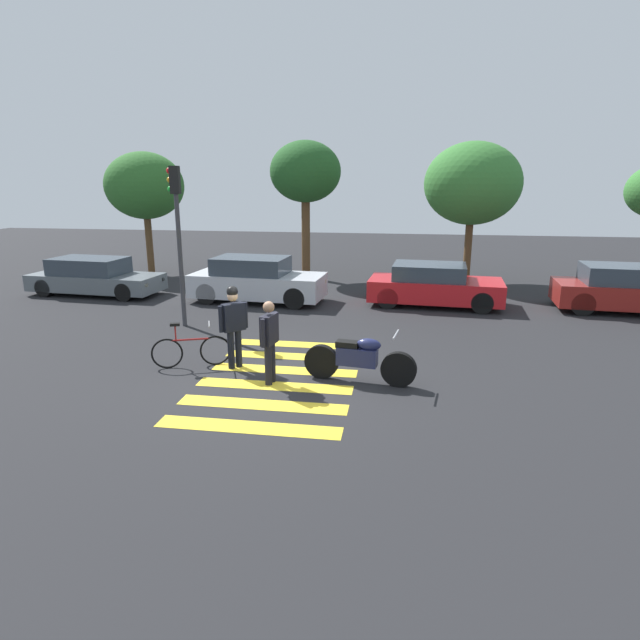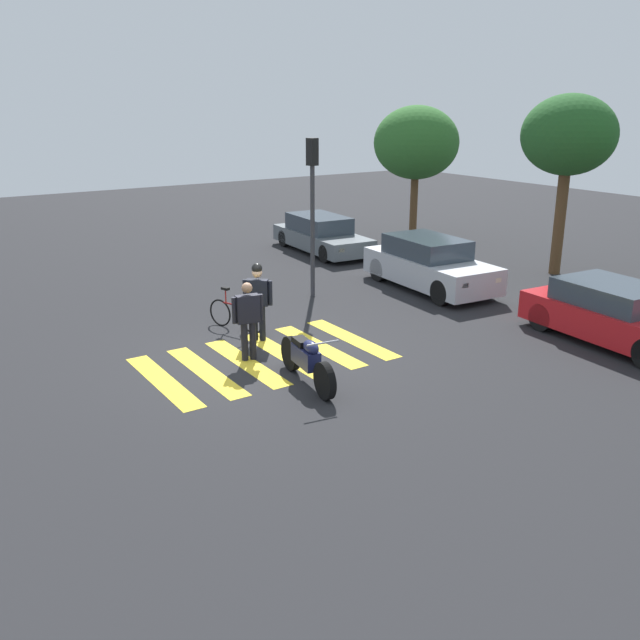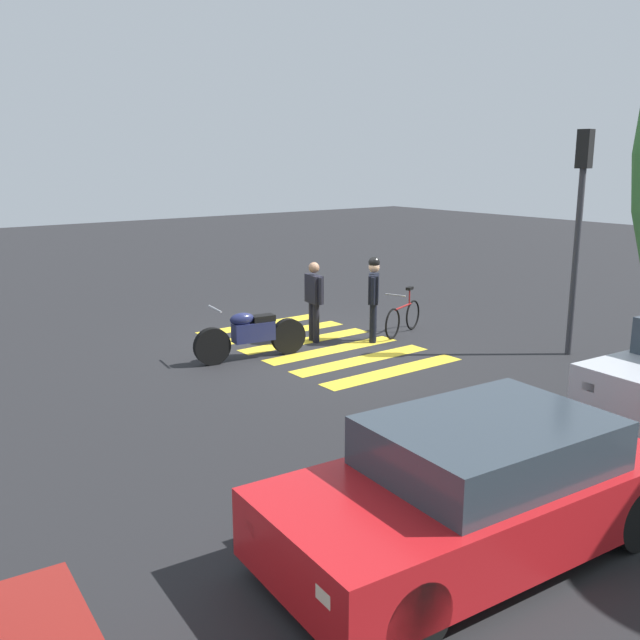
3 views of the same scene
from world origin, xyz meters
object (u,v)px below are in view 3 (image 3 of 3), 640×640
object	(u,v)px
leaning_bicycle	(403,317)
police_motorcycle	(251,335)
officer_on_foot	(374,293)
traffic_light_pole	(580,207)
officer_by_motorcycle	(314,297)
car_red_convertible	(475,489)

from	to	relation	value
leaning_bicycle	police_motorcycle	bearing A→B (deg)	-5.18
officer_on_foot	traffic_light_pole	size ratio (longest dim) A/B	0.42
police_motorcycle	traffic_light_pole	world-z (taller)	traffic_light_pole
officer_by_motorcycle	traffic_light_pole	world-z (taller)	traffic_light_pole
officer_by_motorcycle	car_red_convertible	size ratio (longest dim) A/B	0.39
officer_by_motorcycle	car_red_convertible	world-z (taller)	officer_by_motorcycle
leaning_bicycle	officer_by_motorcycle	bearing A→B (deg)	-19.10
police_motorcycle	leaning_bicycle	xyz separation A→B (m)	(-3.64, 0.33, -0.11)
officer_on_foot	car_red_convertible	distance (m)	7.98
car_red_convertible	traffic_light_pole	xyz separation A→B (m)	(-6.92, -3.57, 2.21)
police_motorcycle	officer_on_foot	size ratio (longest dim) A/B	1.26
officer_on_foot	police_motorcycle	bearing A→B (deg)	-8.94
leaning_bicycle	traffic_light_pole	size ratio (longest dim) A/B	0.37
leaning_bicycle	car_red_convertible	bearing A→B (deg)	50.87
police_motorcycle	officer_by_motorcycle	xyz separation A→B (m)	(-1.73, -0.33, 0.47)
officer_by_motorcycle	traffic_light_pole	distance (m)	5.42
police_motorcycle	car_red_convertible	world-z (taller)	car_red_convertible
police_motorcycle	leaning_bicycle	size ratio (longest dim) A/B	1.43
police_motorcycle	traffic_light_pole	xyz separation A→B (m)	(-5.12, 3.44, 2.38)
traffic_light_pole	officer_by_motorcycle	bearing A→B (deg)	-48.02
officer_on_foot	leaning_bicycle	bearing A→B (deg)	-174.36
officer_on_foot	officer_by_motorcycle	world-z (taller)	officer_on_foot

